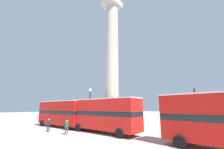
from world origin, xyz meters
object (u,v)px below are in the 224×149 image
object	(u,v)px
pedestrian_near_lamp	(67,126)
equestrian_statue	(198,120)
monument_column	(112,77)
street_lamp	(90,103)
pedestrian_by_plinth	(49,124)
bus_b	(61,112)
bus_c	(104,114)

from	to	relation	value
pedestrian_near_lamp	equestrian_statue	bearing A→B (deg)	-5.34
monument_column	street_lamp	size ratio (longest dim) A/B	3.70
monument_column	pedestrian_by_plinth	world-z (taller)	monument_column
pedestrian_by_plinth	pedestrian_near_lamp	bearing A→B (deg)	146.63
bus_b	monument_column	bearing A→B (deg)	23.74
equestrian_statue	pedestrian_by_plinth	distance (m)	19.69
street_lamp	monument_column	bearing A→B (deg)	25.66
pedestrian_by_plinth	equestrian_statue	bearing A→B (deg)	177.66
monument_column	bus_b	distance (m)	10.39
street_lamp	pedestrian_by_plinth	xyz separation A→B (m)	(-1.69, -5.74, -2.85)
pedestrian_by_plinth	bus_b	bearing A→B (deg)	-90.32
equestrian_statue	bus_b	bearing A→B (deg)	-144.77
equestrian_statue	street_lamp	world-z (taller)	street_lamp
bus_b	bus_c	bearing A→B (deg)	0.60
equestrian_statue	street_lamp	bearing A→B (deg)	-144.90
monument_column	street_lamp	world-z (taller)	monument_column
bus_b	pedestrian_by_plinth	size ratio (longest dim) A/B	6.15
monument_column	bus_c	world-z (taller)	monument_column
equestrian_statue	pedestrian_by_plinth	size ratio (longest dim) A/B	3.46
pedestrian_near_lamp	bus_b	bearing A→B (deg)	104.79
monument_column	pedestrian_near_lamp	distance (m)	9.93
pedestrian_near_lamp	street_lamp	bearing A→B (deg)	61.09
bus_b	pedestrian_near_lamp	world-z (taller)	bus_b
bus_c	pedestrian_near_lamp	bearing A→B (deg)	-127.29
monument_column	pedestrian_near_lamp	world-z (taller)	monument_column
street_lamp	pedestrian_near_lamp	size ratio (longest dim) A/B	3.71
monument_column	pedestrian_by_plinth	distance (m)	11.28
bus_c	equestrian_statue	bearing A→B (deg)	41.57
bus_c	equestrian_statue	distance (m)	12.24
bus_b	bus_c	distance (m)	9.40
bus_b	street_lamp	bearing A→B (deg)	23.12
bus_c	pedestrian_near_lamp	xyz separation A→B (m)	(-2.78, -3.53, -1.44)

